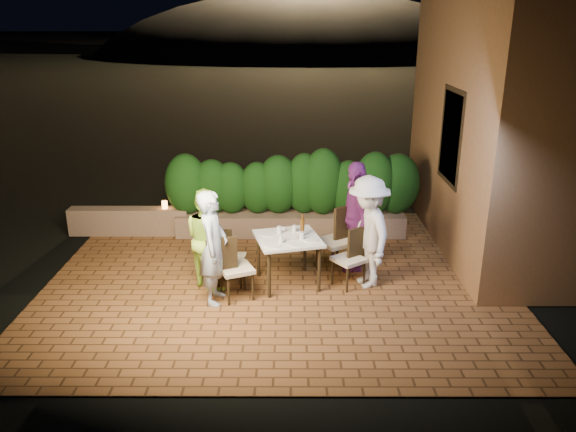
{
  "coord_description": "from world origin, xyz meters",
  "views": [
    {
      "loc": [
        0.18,
        -7.49,
        3.78
      ],
      "look_at": [
        0.16,
        0.31,
        1.05
      ],
      "focal_mm": 35.0,
      "sensor_mm": 36.0,
      "label": 1
    }
  ],
  "objects_px": {
    "dining_table": "(288,261)",
    "chair_left_back": "(231,257)",
    "chair_left_front": "(236,267)",
    "chair_right_back": "(335,240)",
    "diner_white": "(368,232)",
    "diner_purple": "(355,216)",
    "diner_blue": "(213,248)",
    "chair_right_front": "(349,258)",
    "beer_bottle": "(302,225)",
    "parapet_lamp": "(165,205)",
    "bowl": "(281,230)",
    "diner_green": "(208,238)"
  },
  "relations": [
    {
      "from": "chair_right_front",
      "to": "chair_left_front",
      "type": "bearing_deg",
      "value": -22.18
    },
    {
      "from": "diner_blue",
      "to": "diner_purple",
      "type": "xyz_separation_m",
      "value": [
        2.08,
        1.14,
        0.06
      ]
    },
    {
      "from": "dining_table",
      "to": "chair_left_back",
      "type": "distance_m",
      "value": 0.85
    },
    {
      "from": "chair_right_front",
      "to": "diner_blue",
      "type": "height_order",
      "value": "diner_blue"
    },
    {
      "from": "chair_right_front",
      "to": "chair_right_back",
      "type": "xyz_separation_m",
      "value": [
        -0.16,
        0.51,
        0.08
      ]
    },
    {
      "from": "chair_right_back",
      "to": "diner_white",
      "type": "xyz_separation_m",
      "value": [
        0.43,
        -0.48,
        0.32
      ]
    },
    {
      "from": "beer_bottle",
      "to": "dining_table",
      "type": "bearing_deg",
      "value": -159.25
    },
    {
      "from": "bowl",
      "to": "chair_left_front",
      "type": "bearing_deg",
      "value": -131.45
    },
    {
      "from": "chair_left_front",
      "to": "diner_green",
      "type": "distance_m",
      "value": 0.66
    },
    {
      "from": "chair_right_front",
      "to": "diner_green",
      "type": "relative_size",
      "value": 0.59
    },
    {
      "from": "bowl",
      "to": "diner_green",
      "type": "xyz_separation_m",
      "value": [
        -1.07,
        -0.31,
        -0.01
      ]
    },
    {
      "from": "chair_left_front",
      "to": "diner_white",
      "type": "distance_m",
      "value": 1.99
    },
    {
      "from": "chair_left_front",
      "to": "chair_right_front",
      "type": "height_order",
      "value": "chair_left_front"
    },
    {
      "from": "dining_table",
      "to": "chair_left_front",
      "type": "height_order",
      "value": "chair_left_front"
    },
    {
      "from": "beer_bottle",
      "to": "diner_white",
      "type": "height_order",
      "value": "diner_white"
    },
    {
      "from": "chair_left_back",
      "to": "chair_right_front",
      "type": "height_order",
      "value": "chair_right_front"
    },
    {
      "from": "bowl",
      "to": "diner_purple",
      "type": "distance_m",
      "value": 1.21
    },
    {
      "from": "chair_right_back",
      "to": "chair_left_front",
      "type": "bearing_deg",
      "value": -1.43
    },
    {
      "from": "diner_white",
      "to": "diner_purple",
      "type": "bearing_deg",
      "value": 175.87
    },
    {
      "from": "beer_bottle",
      "to": "bowl",
      "type": "distance_m",
      "value": 0.39
    },
    {
      "from": "diner_white",
      "to": "parapet_lamp",
      "type": "relative_size",
      "value": 12.06
    },
    {
      "from": "beer_bottle",
      "to": "bowl",
      "type": "relative_size",
      "value": 2.15
    },
    {
      "from": "bowl",
      "to": "parapet_lamp",
      "type": "xyz_separation_m",
      "value": [
        -2.17,
        1.83,
        -0.2
      ]
    },
    {
      "from": "bowl",
      "to": "diner_green",
      "type": "distance_m",
      "value": 1.12
    },
    {
      "from": "chair_left_back",
      "to": "diner_blue",
      "type": "distance_m",
      "value": 0.7
    },
    {
      "from": "diner_blue",
      "to": "diner_white",
      "type": "distance_m",
      "value": 2.26
    },
    {
      "from": "chair_left_back",
      "to": "diner_blue",
      "type": "height_order",
      "value": "diner_blue"
    },
    {
      "from": "chair_left_front",
      "to": "chair_right_back",
      "type": "distance_m",
      "value": 1.74
    },
    {
      "from": "diner_blue",
      "to": "dining_table",
      "type": "bearing_deg",
      "value": -57.25
    },
    {
      "from": "dining_table",
      "to": "diner_purple",
      "type": "xyz_separation_m",
      "value": [
        1.05,
        0.59,
        0.5
      ]
    },
    {
      "from": "diner_purple",
      "to": "parapet_lamp",
      "type": "relative_size",
      "value": 12.56
    },
    {
      "from": "chair_left_front",
      "to": "diner_purple",
      "type": "height_order",
      "value": "diner_purple"
    },
    {
      "from": "chair_left_back",
      "to": "diner_green",
      "type": "distance_m",
      "value": 0.47
    },
    {
      "from": "chair_left_back",
      "to": "diner_purple",
      "type": "height_order",
      "value": "diner_purple"
    },
    {
      "from": "chair_right_back",
      "to": "diner_blue",
      "type": "height_order",
      "value": "diner_blue"
    },
    {
      "from": "diner_green",
      "to": "parapet_lamp",
      "type": "distance_m",
      "value": 2.41
    },
    {
      "from": "bowl",
      "to": "diner_blue",
      "type": "xyz_separation_m",
      "value": [
        -0.92,
        -0.8,
        0.05
      ]
    },
    {
      "from": "dining_table",
      "to": "chair_left_back",
      "type": "height_order",
      "value": "chair_left_back"
    },
    {
      "from": "diner_blue",
      "to": "chair_right_front",
      "type": "bearing_deg",
      "value": -71.11
    },
    {
      "from": "parapet_lamp",
      "to": "bowl",
      "type": "bearing_deg",
      "value": -40.24
    },
    {
      "from": "bowl",
      "to": "chair_left_back",
      "type": "height_order",
      "value": "chair_left_back"
    },
    {
      "from": "chair_left_back",
      "to": "chair_left_front",
      "type": "bearing_deg",
      "value": -70.94
    },
    {
      "from": "chair_left_front",
      "to": "parapet_lamp",
      "type": "distance_m",
      "value": 2.98
    },
    {
      "from": "beer_bottle",
      "to": "chair_right_front",
      "type": "xyz_separation_m",
      "value": [
        0.69,
        -0.14,
        -0.47
      ]
    },
    {
      "from": "bowl",
      "to": "chair_right_back",
      "type": "distance_m",
      "value": 0.91
    },
    {
      "from": "chair_right_back",
      "to": "parapet_lamp",
      "type": "height_order",
      "value": "chair_right_back"
    },
    {
      "from": "beer_bottle",
      "to": "diner_white",
      "type": "xyz_separation_m",
      "value": [
        0.96,
        -0.11,
        -0.07
      ]
    },
    {
      "from": "bowl",
      "to": "chair_right_back",
      "type": "relative_size",
      "value": 0.15
    },
    {
      "from": "chair_left_front",
      "to": "chair_right_back",
      "type": "xyz_separation_m",
      "value": [
        1.48,
        0.91,
        0.05
      ]
    },
    {
      "from": "diner_green",
      "to": "diner_purple",
      "type": "relative_size",
      "value": 0.86
    }
  ]
}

